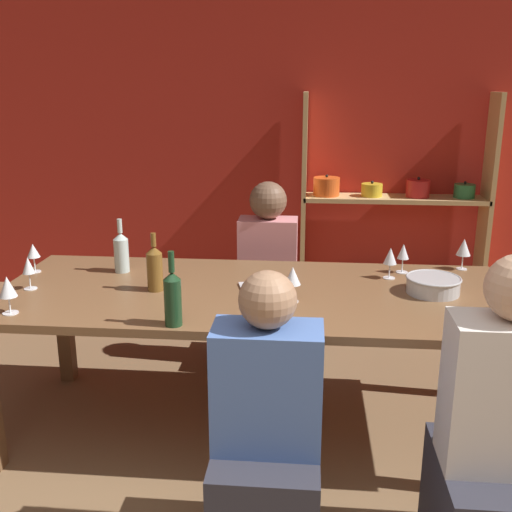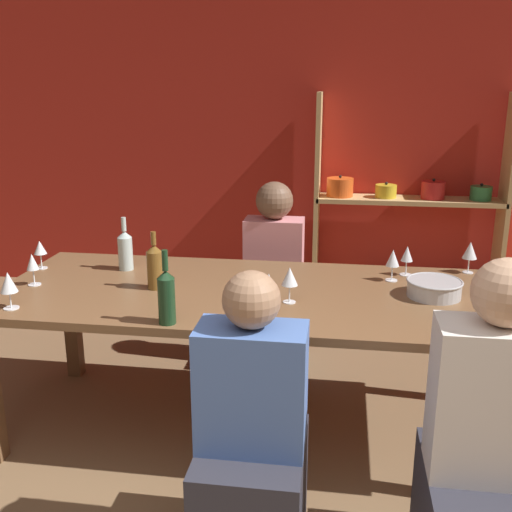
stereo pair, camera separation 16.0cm
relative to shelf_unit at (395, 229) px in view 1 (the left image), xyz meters
name	(u,v)px [view 1 (the left image)]	position (x,y,z in m)	size (l,w,h in m)	color
wall_back_red	(280,134)	(-0.96, 0.20, 0.73)	(8.80, 0.06, 2.70)	red
shelf_unit	(395,229)	(0.00, 0.00, 0.00)	(1.48, 0.30, 1.69)	tan
dining_table	(254,305)	(-0.96, -2.04, 0.08)	(2.54, 1.05, 0.77)	brown
mixing_bowl	(433,284)	(-0.09, -1.99, 0.20)	(0.27, 0.27, 0.08)	#B7BABC
wine_bottle_green	(155,268)	(-1.45, -2.07, 0.27)	(0.08, 0.08, 0.29)	brown
wine_bottle_dark	(173,297)	(-1.26, -2.50, 0.28)	(0.07, 0.07, 0.32)	#19381E
wine_bottle_amber	(121,251)	(-1.70, -1.79, 0.27)	(0.08, 0.08, 0.29)	#B2C6C1
wine_glass_red_a	(390,257)	(-0.27, -1.77, 0.27)	(0.07, 0.07, 0.17)	white
wine_glass_white_a	(8,288)	(-2.01, -2.43, 0.27)	(0.08, 0.08, 0.17)	white
wine_glass_red_b	(33,252)	(-2.18, -1.84, 0.27)	(0.07, 0.07, 0.16)	white
wine_glass_empty_a	(293,276)	(-0.77, -2.17, 0.28)	(0.08, 0.08, 0.17)	white
wine_glass_red_c	(273,284)	(-0.85, -2.30, 0.28)	(0.07, 0.07, 0.18)	white
wine_glass_white_b	(464,248)	(0.15, -1.58, 0.27)	(0.08, 0.08, 0.17)	white
wine_glass_red_d	(28,267)	(-2.07, -2.11, 0.27)	(0.06, 0.06, 0.16)	white
wine_glass_white_c	(403,253)	(-0.19, -1.67, 0.26)	(0.06, 0.06, 0.16)	white
cell_phone	(247,287)	(-1.00, -2.00, 0.16)	(0.10, 0.16, 0.01)	silver
person_near_a	(497,464)	(-0.01, -2.91, -0.16)	(0.41, 0.51, 1.23)	#2D2D38
person_far_a	(268,296)	(-0.95, -1.24, -0.16)	(0.36, 0.45, 1.19)	#2D2D38
person_near_b	(267,460)	(-0.83, -2.92, -0.19)	(0.39, 0.48, 1.15)	#2D2D38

